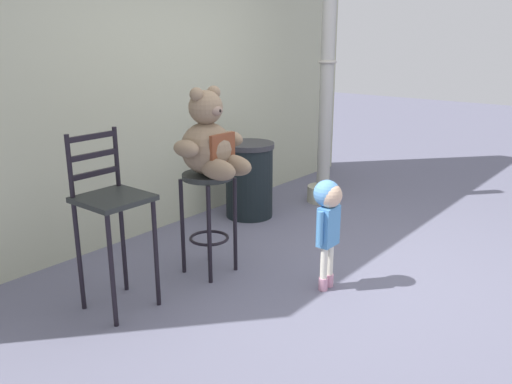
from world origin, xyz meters
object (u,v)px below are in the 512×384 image
Objects in this scene: child_walking at (328,211)px; trash_bin at (249,180)px; lamppost at (326,109)px; bar_stool_with_teddy at (208,203)px; teddy_bear at (210,143)px; bar_chair_empty at (111,208)px.

trash_bin is (0.91, 1.50, -0.22)m from child_walking.
lamppost reaches higher than child_walking.
bar_stool_with_teddy is 1.24× the size of teddy_bear.
child_walking is (0.33, -0.88, 0.03)m from bar_stool_with_teddy.
bar_chair_empty is at bearing -176.48° from lamppost.
trash_bin is at bearing 27.66° from teddy_bear.
bar_chair_empty is at bearing 172.46° from bar_stool_with_teddy.
trash_bin is 0.63× the size of bar_chair_empty.
teddy_bear reaches higher than child_walking.
teddy_bear is at bearing -171.53° from lamppost.
lamppost reaches higher than trash_bin.
teddy_bear reaches higher than bar_chair_empty.
lamppost is (2.15, 0.29, 0.47)m from bar_stool_with_teddy.
teddy_bear is at bearing -9.69° from bar_chair_empty.
bar_stool_with_teddy is 1.40m from trash_bin.
trash_bin is (1.24, 0.62, -0.18)m from bar_stool_with_teddy.
bar_chair_empty reaches higher than bar_stool_with_teddy.
teddy_bear is at bearing 22.90° from child_walking.
bar_stool_with_teddy is 0.94m from child_walking.
child_walking is (0.33, -0.84, -0.45)m from teddy_bear.
teddy_bear reaches higher than bar_stool_with_teddy.
bar_stool_with_teddy is at bearing -7.54° from bar_chair_empty.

